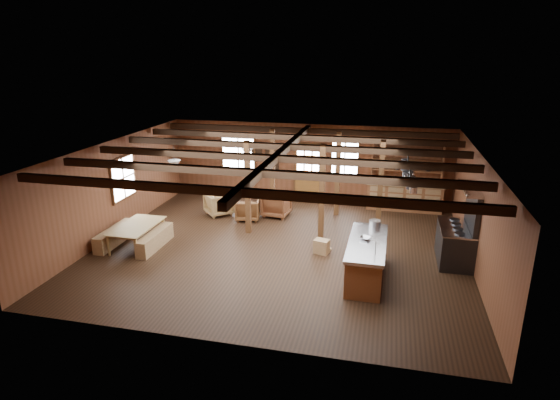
% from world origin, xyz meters
% --- Properties ---
extents(room, '(10.04, 9.04, 2.84)m').
position_xyz_m(room, '(0.00, 0.00, 1.40)').
color(room, black).
rests_on(room, ground).
extents(ceiling_joists, '(9.80, 8.82, 0.18)m').
position_xyz_m(ceiling_joists, '(0.00, 0.18, 2.68)').
color(ceiling_joists, black).
rests_on(ceiling_joists, ceiling).
extents(timber_posts, '(3.95, 2.35, 2.80)m').
position_xyz_m(timber_posts, '(0.52, 2.08, 1.40)').
color(timber_posts, '#402912').
rests_on(timber_posts, floor).
extents(back_door, '(1.02, 0.08, 2.15)m').
position_xyz_m(back_door, '(0.00, 4.45, 0.88)').
color(back_door, brown).
rests_on(back_door, floor).
extents(window_back_left, '(1.32, 0.06, 1.32)m').
position_xyz_m(window_back_left, '(-2.60, 4.46, 1.60)').
color(window_back_left, white).
rests_on(window_back_left, wall_back).
extents(window_back_right, '(1.02, 0.06, 1.32)m').
position_xyz_m(window_back_right, '(1.30, 4.46, 1.60)').
color(window_back_right, white).
rests_on(window_back_right, wall_back).
extents(window_left, '(0.14, 1.24, 1.32)m').
position_xyz_m(window_left, '(-4.96, 0.50, 1.60)').
color(window_left, white).
rests_on(window_left, wall_back).
extents(notice_boards, '(1.08, 0.03, 0.90)m').
position_xyz_m(notice_boards, '(-1.50, 4.46, 1.64)').
color(notice_boards, silver).
rests_on(notice_boards, wall_back).
extents(back_counter, '(2.55, 0.60, 2.45)m').
position_xyz_m(back_counter, '(3.40, 4.20, 0.60)').
color(back_counter, brown).
rests_on(back_counter, floor).
extents(pendant_lamps, '(1.86, 2.36, 0.66)m').
position_xyz_m(pendant_lamps, '(-2.25, 1.00, 2.25)').
color(pendant_lamps, '#2B2B2D').
rests_on(pendant_lamps, ceiling).
extents(pot_rack, '(0.38, 3.00, 0.43)m').
position_xyz_m(pot_rack, '(3.28, 0.27, 2.29)').
color(pot_rack, '#2B2B2D').
rests_on(pot_rack, ceiling).
extents(kitchen_island, '(0.92, 2.51, 1.20)m').
position_xyz_m(kitchen_island, '(2.42, -1.18, 0.48)').
color(kitchen_island, brown).
rests_on(kitchen_island, floor).
extents(step_stool, '(0.50, 0.41, 0.39)m').
position_xyz_m(step_stool, '(1.17, -0.02, 0.19)').
color(step_stool, brown).
rests_on(step_stool, floor).
extents(commercial_range, '(0.84, 1.64, 2.03)m').
position_xyz_m(commercial_range, '(4.65, 0.25, 0.65)').
color(commercial_range, '#2B2B2D').
rests_on(commercial_range, floor).
extents(dining_table, '(0.98, 1.76, 0.62)m').
position_xyz_m(dining_table, '(-3.90, -0.70, 0.31)').
color(dining_table, olive).
rests_on(dining_table, floor).
extents(bench_wall, '(0.32, 1.70, 0.47)m').
position_xyz_m(bench_wall, '(-4.65, -0.70, 0.23)').
color(bench_wall, brown).
rests_on(bench_wall, floor).
extents(bench_aisle, '(0.31, 1.67, 0.46)m').
position_xyz_m(bench_aisle, '(-3.40, -0.70, 0.23)').
color(bench_aisle, brown).
rests_on(bench_aisle, floor).
extents(armchair_a, '(0.87, 0.89, 0.70)m').
position_xyz_m(armchair_a, '(-1.55, 2.06, 0.35)').
color(armchair_a, brown).
rests_on(armchair_a, floor).
extents(armchair_b, '(0.90, 0.92, 0.76)m').
position_xyz_m(armchair_b, '(-0.72, 2.61, 0.38)').
color(armchair_b, brown).
rests_on(armchair_b, floor).
extents(armchair_c, '(1.14, 1.14, 0.75)m').
position_xyz_m(armchair_c, '(-2.62, 2.32, 0.37)').
color(armchair_c, '#997745').
rests_on(armchair_c, floor).
extents(counter_pot, '(0.29, 0.29, 0.18)m').
position_xyz_m(counter_pot, '(2.55, -0.18, 1.03)').
color(counter_pot, silver).
rests_on(counter_pot, kitchen_island).
extents(bowl, '(0.33, 0.33, 0.06)m').
position_xyz_m(bowl, '(2.35, -1.07, 0.97)').
color(bowl, silver).
rests_on(bowl, kitchen_island).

